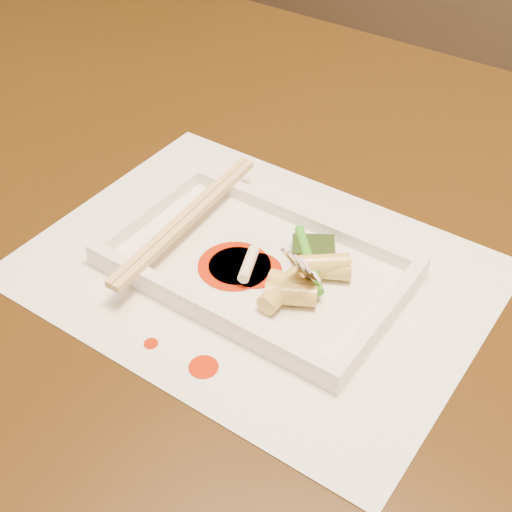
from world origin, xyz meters
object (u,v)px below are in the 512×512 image
Objects in this scene: table at (252,293)px; fork at (341,216)px; chopstick_a at (183,217)px; placemat at (256,272)px; plate_base at (256,268)px.

fork is (0.12, -0.04, 0.18)m from table.
table is 6.49× the size of chopstick_a.
chopstick_a is at bearing -118.89° from table.
placemat reaches higher than table.
table is 0.13m from plate_base.
placemat is at bearing 90.00° from plate_base.
plate_base reaches higher than placemat.
fork is (0.07, 0.02, 0.08)m from plate_base.
fork is (0.07, 0.02, 0.08)m from placemat.
table is 10.00× the size of fork.
plate_base is at bearing -51.77° from table.
fork reaches higher than chopstick_a.
placemat is at bearing -51.77° from table.
fork reaches higher than table.
fork is at bearing -20.08° from table.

